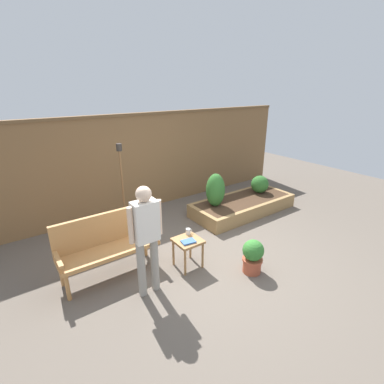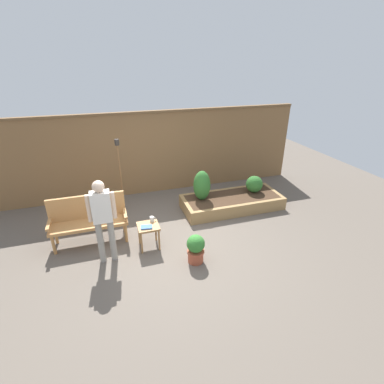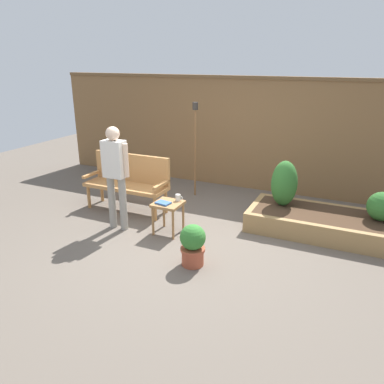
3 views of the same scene
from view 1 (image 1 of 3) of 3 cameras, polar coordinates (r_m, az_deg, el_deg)
name	(u,v)px [view 1 (image 1 of 3)]	position (r m, az deg, el deg)	size (l,w,h in m)	color
ground_plane	(210,260)	(4.79, 3.63, -13.51)	(14.00, 14.00, 0.00)	#60564C
fence_back	(137,163)	(6.39, -11.07, 5.85)	(8.40, 0.14, 2.16)	brown
garden_bench	(106,241)	(4.41, -16.97, -9.45)	(1.44, 0.48, 0.94)	#B77F47
side_table	(188,244)	(4.42, -0.85, -10.55)	(0.40, 0.40, 0.48)	#9E7042
cup_on_table	(188,231)	(4.50, -0.75, -8.00)	(0.11, 0.08, 0.10)	silver
book_on_table	(188,242)	(4.30, -0.75, -10.01)	(0.21, 0.14, 0.03)	#38609E
potted_boxwood	(253,256)	(4.45, 12.22, -12.47)	(0.32, 0.32, 0.54)	#A84C33
raised_planter_bed	(243,205)	(6.49, 10.24, -2.68)	(2.40, 1.00, 0.30)	#997547
shrub_near_bench	(215,190)	(5.88, 4.77, 0.39)	(0.40, 0.40, 0.71)	brown
shrub_far_corner	(260,184)	(6.85, 13.57, 1.55)	(0.41, 0.41, 0.41)	brown
tiki_torch	(121,173)	(5.33, -14.11, 3.68)	(0.10, 0.10, 1.73)	brown
person_by_bench	(146,232)	(3.69, -9.30, -8.04)	(0.47, 0.20, 1.56)	gray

